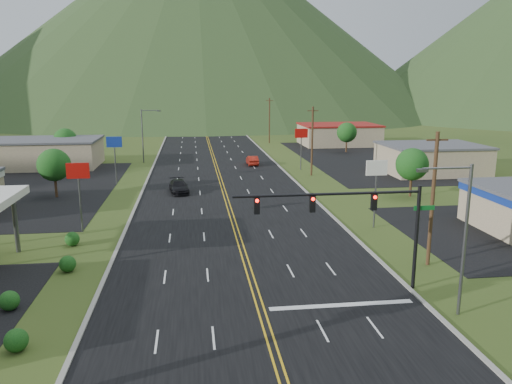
{
  "coord_description": "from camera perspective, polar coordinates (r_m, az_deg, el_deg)",
  "views": [
    {
      "loc": [
        -3.88,
        -15.48,
        13.44
      ],
      "look_at": [
        1.33,
        24.59,
        4.5
      ],
      "focal_mm": 35.0,
      "sensor_mm": 36.0,
      "label": 1
    }
  ],
  "objects": [
    {
      "name": "streetlight_east",
      "position": [
        30.73,
        22.34,
        -4.08
      ],
      "size": [
        3.28,
        0.25,
        9.0
      ],
      "color": "#59595E",
      "rests_on": "ground"
    },
    {
      "name": "pole_sign_west_b",
      "position": [
        68.75,
        -15.88,
        4.99
      ],
      "size": [
        2.0,
        0.18,
        6.4
      ],
      "color": "#59595E",
      "rests_on": "ground"
    },
    {
      "name": "tree_east_a",
      "position": [
        61.96,
        17.41,
        3.03
      ],
      "size": [
        3.84,
        3.84,
        5.82
      ],
      "color": "#382314",
      "rests_on": "ground"
    },
    {
      "name": "tree_west_a",
      "position": [
        63.32,
        -22.09,
        2.88
      ],
      "size": [
        3.84,
        3.84,
        5.82
      ],
      "color": "#382314",
      "rests_on": "ground"
    },
    {
      "name": "pole_sign_east_a",
      "position": [
        47.39,
        13.6,
        1.93
      ],
      "size": [
        2.0,
        0.18,
        6.4
      ],
      "color": "#59595E",
      "rests_on": "ground"
    },
    {
      "name": "building_east_mid",
      "position": [
        79.89,
        19.41,
        3.65
      ],
      "size": [
        14.4,
        11.4,
        4.3
      ],
      "color": "tan",
      "rests_on": "ground"
    },
    {
      "name": "car_dark_mid",
      "position": [
        62.37,
        -8.81,
        0.59
      ],
      "size": [
        2.78,
        5.46,
        1.52
      ],
      "primitive_type": "imported",
      "rotation": [
        0.0,
        0.0,
        0.13
      ],
      "color": "black",
      "rests_on": "ground"
    },
    {
      "name": "pole_sign_east_b",
      "position": [
        77.8,
        5.2,
        6.23
      ],
      "size": [
        2.0,
        0.18,
        6.4
      ],
      "color": "#59595E",
      "rests_on": "ground"
    },
    {
      "name": "utility_pole_d",
      "position": [
        151.71,
        -0.83,
        9.33
      ],
      "size": [
        1.6,
        0.28,
        10.0
      ],
      "color": "#382314",
      "rests_on": "ground"
    },
    {
      "name": "building_west_far",
      "position": [
        87.61,
        -23.38,
        4.12
      ],
      "size": [
        18.4,
        11.4,
        4.5
      ],
      "color": "tan",
      "rests_on": "ground"
    },
    {
      "name": "utility_pole_c",
      "position": [
        112.15,
        1.54,
        8.22
      ],
      "size": [
        1.6,
        0.28,
        10.0
      ],
      "color": "#382314",
      "rests_on": "ground"
    },
    {
      "name": "streetlight_west",
      "position": [
        86.23,
        -12.65,
        6.68
      ],
      "size": [
        3.28,
        0.25,
        9.0
      ],
      "color": "#59595E",
      "rests_on": "ground"
    },
    {
      "name": "utility_pole_a",
      "position": [
        38.63,
        19.54,
        -0.69
      ],
      "size": [
        1.6,
        0.28,
        10.0
      ],
      "color": "#382314",
      "rests_on": "ground"
    },
    {
      "name": "utility_pole_b",
      "position": [
        73.06,
        6.44,
        5.86
      ],
      "size": [
        1.6,
        0.28,
        10.0
      ],
      "color": "#382314",
      "rests_on": "ground"
    },
    {
      "name": "car_red_far",
      "position": [
        82.41,
        -0.42,
        3.62
      ],
      "size": [
        1.65,
        4.59,
        1.5
      ],
      "primitive_type": "imported",
      "rotation": [
        0.0,
        0.0,
        3.16
      ],
      "color": "#9D1C11",
      "rests_on": "ground"
    },
    {
      "name": "tree_west_b",
      "position": [
        90.5,
        -20.96,
        5.6
      ],
      "size": [
        3.84,
        3.84,
        5.82
      ],
      "color": "#382314",
      "rests_on": "ground"
    },
    {
      "name": "building_east_far",
      "position": [
        110.76,
        9.42,
        6.51
      ],
      "size": [
        16.4,
        12.4,
        4.5
      ],
      "color": "tan",
      "rests_on": "ground"
    },
    {
      "name": "pole_sign_west_a",
      "position": [
        47.34,
        -19.63,
        1.54
      ],
      "size": [
        2.0,
        0.18,
        6.4
      ],
      "color": "#59595E",
      "rests_on": "ground"
    },
    {
      "name": "tree_east_b",
      "position": [
        98.6,
        10.34,
        6.71
      ],
      "size": [
        3.84,
        3.84,
        5.82
      ],
      "color": "#382314",
      "rests_on": "ground"
    },
    {
      "name": "traffic_signal",
      "position": [
        32.28,
        11.58,
        -2.34
      ],
      "size": [
        13.1,
        0.43,
        7.0
      ],
      "color": "black",
      "rests_on": "ground"
    },
    {
      "name": "mountain_n",
      "position": [
        237.3,
        -6.8,
        19.43
      ],
      "size": [
        220.0,
        220.0,
        85.0
      ],
      "primitive_type": "cone",
      "color": "#1A3116",
      "rests_on": "ground"
    }
  ]
}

